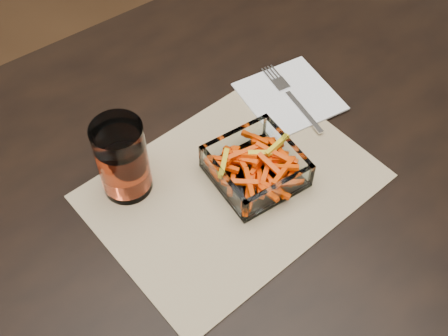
% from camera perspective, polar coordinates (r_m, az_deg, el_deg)
% --- Properties ---
extents(dining_table, '(1.60, 0.90, 0.75)m').
position_cam_1_polar(dining_table, '(1.07, 3.35, 0.10)').
color(dining_table, black).
rests_on(dining_table, ground).
extents(placemat, '(0.47, 0.36, 0.00)m').
position_cam_1_polar(placemat, '(0.94, 0.94, -1.85)').
color(placemat, tan).
rests_on(placemat, dining_table).
extents(glass_bowl, '(0.14, 0.14, 0.05)m').
position_cam_1_polar(glass_bowl, '(0.93, 3.22, -0.01)').
color(glass_bowl, white).
rests_on(glass_bowl, placemat).
extents(tumbler, '(0.08, 0.08, 0.14)m').
position_cam_1_polar(tumbler, '(0.90, -10.24, 0.72)').
color(tumbler, white).
rests_on(tumbler, placemat).
extents(napkin, '(0.18, 0.18, 0.00)m').
position_cam_1_polar(napkin, '(1.07, 6.66, 7.24)').
color(napkin, white).
rests_on(napkin, placemat).
extents(fork, '(0.04, 0.19, 0.00)m').
position_cam_1_polar(fork, '(1.07, 6.76, 7.29)').
color(fork, silver).
rests_on(fork, napkin).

